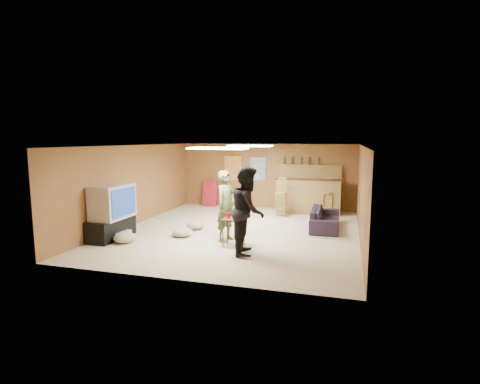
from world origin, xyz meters
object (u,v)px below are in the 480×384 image
(person_olive, at_px, (226,206))
(person_black, at_px, (248,210))
(tray_table, at_px, (234,233))
(bar_counter, at_px, (309,196))
(tv_body, at_px, (112,202))
(sofa, at_px, (325,218))

(person_olive, relative_size, person_black, 0.91)
(person_olive, relative_size, tray_table, 2.64)
(bar_counter, distance_m, tray_table, 4.46)
(tray_table, bearing_deg, person_black, -42.01)
(tv_body, xyz_separation_m, bar_counter, (4.15, 4.45, -0.35))
(person_olive, xyz_separation_m, tray_table, (0.31, -0.41, -0.51))
(tv_body, relative_size, person_olive, 0.67)
(tv_body, xyz_separation_m, person_black, (3.37, -0.22, 0.01))
(tv_body, height_order, tray_table, tv_body)
(bar_counter, height_order, person_black, person_black)
(tv_body, height_order, sofa, tv_body)
(person_black, height_order, tray_table, person_black)
(tray_table, bearing_deg, person_olive, 126.68)
(bar_counter, bearing_deg, person_olive, -111.35)
(person_black, bearing_deg, sofa, -38.12)
(bar_counter, bearing_deg, sofa, -71.93)
(bar_counter, bearing_deg, tray_table, -105.70)
(tv_body, relative_size, bar_counter, 0.55)
(tv_body, bearing_deg, person_black, -3.67)
(person_black, bearing_deg, tray_table, 37.69)
(bar_counter, distance_m, sofa, 2.09)
(tv_body, distance_m, person_olive, 2.70)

